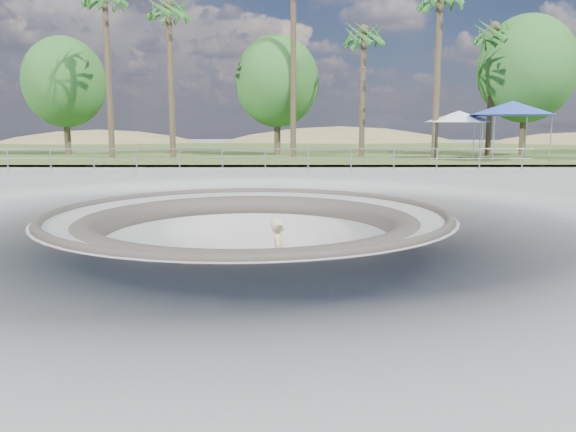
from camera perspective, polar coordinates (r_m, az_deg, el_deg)
The scene contains 17 objects.
ground at distance 14.40m, azimuth -4.05°, elevation 0.27°, with size 180.00×180.00×0.00m, color gray.
skate_bowl at distance 14.79m, azimuth -3.97°, elevation -6.75°, with size 14.00×14.00×4.10m.
grass_strip at distance 48.24m, azimuth -1.35°, elevation 6.75°, with size 180.00×36.00×0.12m.
distant_hills at distance 72.01m, azimuth 2.05°, elevation 1.74°, with size 103.20×45.00×28.60m.
safety_railing at distance 26.25m, azimuth -2.32°, elevation 5.79°, with size 25.00×0.06×1.03m.
skateboard at distance 13.78m, azimuth -0.88°, elevation -7.96°, with size 0.80×0.44×0.08m.
skater at distance 13.53m, azimuth -0.89°, elevation -4.16°, with size 0.67×0.44×1.84m, color #D1B887.
canopy_white at distance 35.34m, azimuth 16.96°, elevation 9.62°, with size 5.38×5.38×2.83m.
canopy_blue at distance 34.65m, azimuth 21.83°, elevation 10.13°, with size 6.62×6.62×3.34m.
palm_a at distance 37.28m, azimuth -18.12°, elevation 20.08°, with size 2.60×2.60×10.83m.
palm_b at distance 36.58m, azimuth -12.03°, elevation 19.46°, with size 2.60×2.60×10.09m.
palm_d at distance 37.30m, azimuth 7.71°, elevation 17.50°, with size 2.60×2.60×8.80m.
palm_e at distance 34.99m, azimuth 15.22°, elevation 20.31°, with size 2.60×2.60×10.40m.
palm_f at distance 40.04m, azimuth 20.21°, elevation 16.89°, with size 2.60×2.60×9.12m.
bushy_tree_left at distance 41.91m, azimuth -21.79°, elevation 12.51°, with size 5.57×5.06×8.03m.
bushy_tree_mid at distance 38.64m, azimuth -1.11°, elevation 13.51°, with size 5.60×5.09×8.07m.
bushy_tree_right at distance 41.24m, azimuth 23.12°, elevation 13.57°, with size 6.43×5.84×9.27m.
Camera 1 is at (0.97, -14.19, 2.21)m, focal length 35.00 mm.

